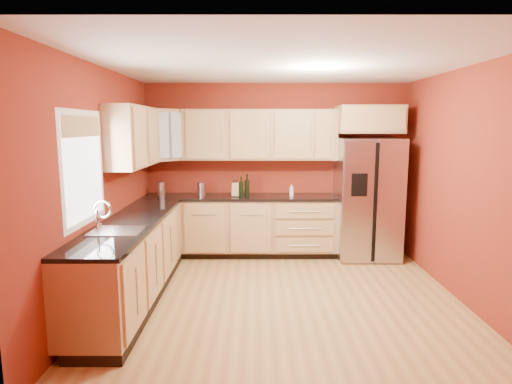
{
  "coord_description": "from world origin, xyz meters",
  "views": [
    {
      "loc": [
        -0.3,
        -4.64,
        1.95
      ],
      "look_at": [
        -0.31,
        0.9,
        1.1
      ],
      "focal_mm": 30.0,
      "sensor_mm": 36.0,
      "label": 1
    }
  ],
  "objects_px": {
    "refrigerator": "(367,198)",
    "soap_dispenser": "(292,190)",
    "canister_left": "(201,189)",
    "wine_bottle_a": "(247,185)",
    "knife_block": "(236,190)"
  },
  "relations": [
    {
      "from": "refrigerator",
      "to": "knife_block",
      "type": "relative_size",
      "value": 8.89
    },
    {
      "from": "knife_block",
      "to": "soap_dispenser",
      "type": "bearing_deg",
      "value": 9.41
    },
    {
      "from": "refrigerator",
      "to": "canister_left",
      "type": "distance_m",
      "value": 2.48
    },
    {
      "from": "refrigerator",
      "to": "soap_dispenser",
      "type": "relative_size",
      "value": 10.3
    },
    {
      "from": "wine_bottle_a",
      "to": "soap_dispenser",
      "type": "bearing_deg",
      "value": -4.55
    },
    {
      "from": "knife_block",
      "to": "refrigerator",
      "type": "bearing_deg",
      "value": 8.54
    },
    {
      "from": "refrigerator",
      "to": "soap_dispenser",
      "type": "distance_m",
      "value": 1.13
    },
    {
      "from": "wine_bottle_a",
      "to": "canister_left",
      "type": "bearing_deg",
      "value": 179.77
    },
    {
      "from": "canister_left",
      "to": "refrigerator",
      "type": "bearing_deg",
      "value": -1.77
    },
    {
      "from": "wine_bottle_a",
      "to": "knife_block",
      "type": "xyz_separation_m",
      "value": [
        -0.17,
        -0.06,
        -0.06
      ]
    },
    {
      "from": "wine_bottle_a",
      "to": "knife_block",
      "type": "height_order",
      "value": "wine_bottle_a"
    },
    {
      "from": "refrigerator",
      "to": "canister_left",
      "type": "xyz_separation_m",
      "value": [
        -2.47,
        0.08,
        0.13
      ]
    },
    {
      "from": "canister_left",
      "to": "soap_dispenser",
      "type": "distance_m",
      "value": 1.35
    },
    {
      "from": "refrigerator",
      "to": "soap_dispenser",
      "type": "bearing_deg",
      "value": 178.95
    },
    {
      "from": "wine_bottle_a",
      "to": "knife_block",
      "type": "relative_size",
      "value": 1.63
    }
  ]
}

